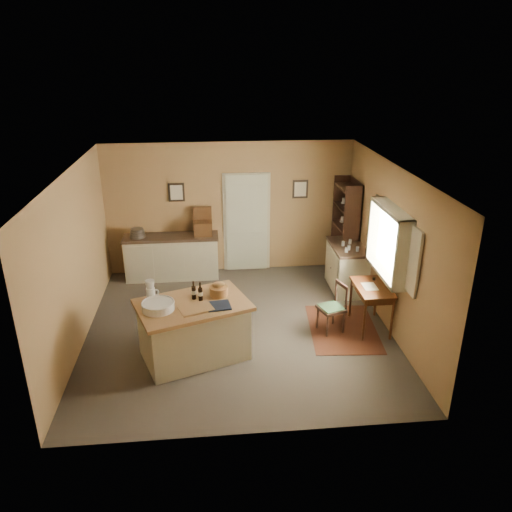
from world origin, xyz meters
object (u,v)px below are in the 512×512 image
(shelving_unit, at_px, (347,229))
(sideboard, at_px, (172,255))
(writing_desk, at_px, (372,292))
(right_cabinet, at_px, (347,267))
(work_island, at_px, (193,329))
(desk_chair, at_px, (331,309))

(shelving_unit, bearing_deg, sideboard, 176.77)
(writing_desk, relative_size, shelving_unit, 0.44)
(sideboard, distance_m, writing_desk, 4.15)
(right_cabinet, bearing_deg, work_island, -144.58)
(work_island, relative_size, right_cabinet, 1.66)
(work_island, height_order, shelving_unit, shelving_unit)
(sideboard, xyz_separation_m, shelving_unit, (3.55, -0.20, 0.52))
(writing_desk, bearing_deg, desk_chair, -176.72)
(work_island, xyz_separation_m, sideboard, (-0.47, 2.94, -0.00))
(sideboard, height_order, shelving_unit, shelving_unit)
(writing_desk, relative_size, desk_chair, 1.06)
(writing_desk, relative_size, right_cabinet, 0.79)
(writing_desk, bearing_deg, right_cabinet, 90.01)
(shelving_unit, bearing_deg, work_island, -138.25)
(sideboard, distance_m, shelving_unit, 3.59)
(work_island, relative_size, desk_chair, 2.24)
(right_cabinet, bearing_deg, shelving_unit, 77.09)
(work_island, height_order, right_cabinet, work_island)
(sideboard, bearing_deg, right_cabinet, -14.32)
(writing_desk, distance_m, shelving_unit, 2.20)
(work_island, distance_m, writing_desk, 2.98)
(sideboard, relative_size, desk_chair, 2.30)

